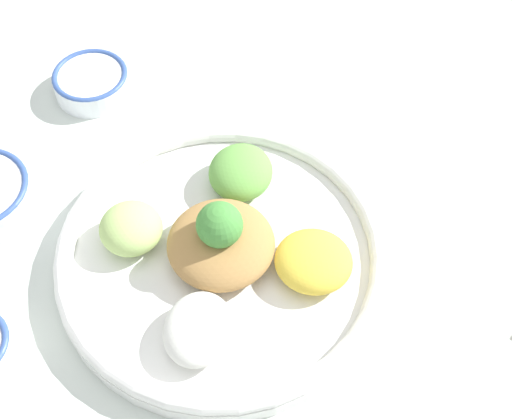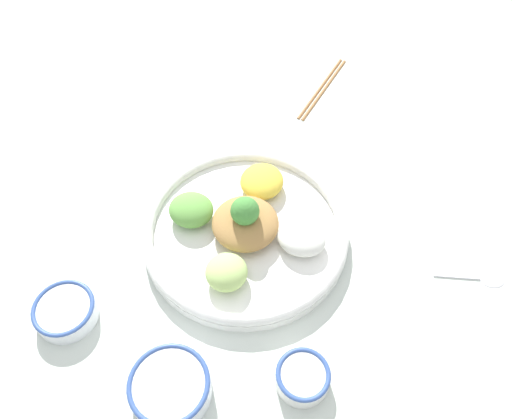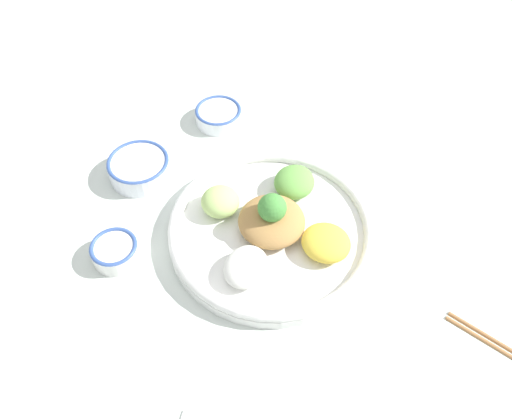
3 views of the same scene
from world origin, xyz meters
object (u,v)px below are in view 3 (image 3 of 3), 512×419
object	(u,v)px
rice_bowl_blue	(139,167)
sauce_bowl_dark	(115,251)
salad_platter	(272,227)
sauce_bowl_red	(218,115)

from	to	relation	value
rice_bowl_blue	sauce_bowl_dark	size ratio (longest dim) A/B	1.47
salad_platter	sauce_bowl_red	world-z (taller)	salad_platter
rice_bowl_blue	sauce_bowl_dark	world-z (taller)	rice_bowl_blue
sauce_bowl_red	rice_bowl_blue	size ratio (longest dim) A/B	0.83
salad_platter	sauce_bowl_dark	distance (m)	0.27
salad_platter	sauce_bowl_dark	xyz separation A→B (m)	(-0.08, 0.26, -0.00)
salad_platter	sauce_bowl_red	size ratio (longest dim) A/B	3.67
rice_bowl_blue	sauce_bowl_dark	xyz separation A→B (m)	(-0.19, -0.01, -0.00)
sauce_bowl_dark	sauce_bowl_red	bearing A→B (deg)	-17.11
salad_platter	rice_bowl_blue	bearing A→B (deg)	67.63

